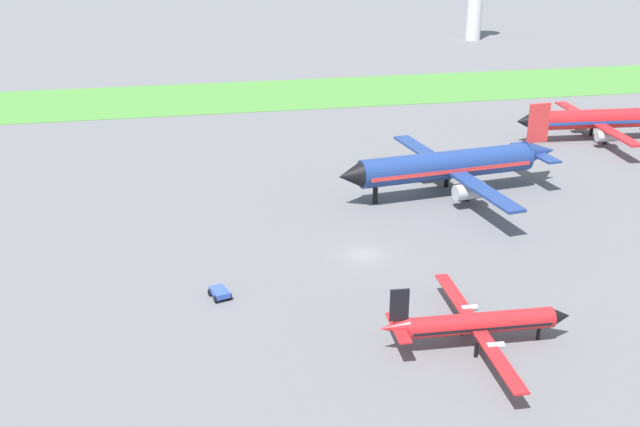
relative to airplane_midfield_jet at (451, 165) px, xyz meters
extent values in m
plane|color=slate|center=(-16.48, -16.74, -4.24)|extent=(600.00, 600.00, 0.00)
cube|color=#478438|center=(-16.48, 64.45, -4.20)|extent=(360.00, 28.00, 0.08)
cylinder|color=navy|center=(-0.65, -0.08, 0.09)|extent=(25.19, 6.87, 3.81)
cone|color=black|center=(-14.38, -1.80, 0.09)|extent=(3.90, 4.13, 3.73)
cone|color=navy|center=(13.77, 1.72, 0.56)|extent=(5.23, 4.00, 3.43)
cube|color=red|center=(-0.65, -0.08, -0.20)|extent=(23.83, 6.78, 0.53)
cube|color=navy|center=(1.07, -8.24, -0.58)|extent=(4.47, 16.78, 0.38)
cube|color=navy|center=(-0.99, 8.25, -0.58)|extent=(4.47, 16.78, 0.38)
cylinder|color=#B7BABF|center=(0.70, -5.27, -1.94)|extent=(4.38, 2.59, 2.09)
cylinder|color=#B7BABF|center=(-0.62, 5.28, -1.94)|extent=(4.38, 2.59, 2.09)
cube|color=red|center=(13.08, 1.64, 4.76)|extent=(3.15, 0.84, 5.54)
cube|color=navy|center=(13.39, -0.76, 0.47)|extent=(2.66, 5.06, 0.30)
cube|color=navy|center=(12.78, 4.04, 0.47)|extent=(2.66, 5.06, 0.30)
cylinder|color=black|center=(-10.95, -1.37, -3.03)|extent=(0.69, 0.69, 2.42)
cylinder|color=black|center=(1.44, -2.83, -3.03)|extent=(0.69, 0.69, 2.42)
cylinder|color=black|center=(0.70, 3.10, -3.03)|extent=(0.69, 0.69, 2.42)
cylinder|color=red|center=(32.73, 20.35, -0.55)|extent=(21.39, 4.79, 3.24)
cone|color=black|center=(20.97, 21.21, -0.55)|extent=(3.17, 3.38, 3.18)
cube|color=#19479E|center=(32.73, 20.35, -0.80)|extent=(20.22, 4.77, 0.45)
cube|color=red|center=(32.79, 13.25, -1.12)|extent=(3.09, 14.25, 0.32)
cube|color=red|center=(33.83, 27.35, -1.12)|extent=(3.09, 14.25, 0.32)
cylinder|color=#B7BABF|center=(32.98, 15.79, -2.28)|extent=(3.66, 2.04, 1.78)
cylinder|color=#B7BABF|center=(33.65, 24.82, -2.28)|extent=(3.66, 2.04, 1.78)
cylinder|color=black|center=(23.91, 20.99, -3.21)|extent=(0.58, 0.58, 2.06)
cylinder|color=black|center=(34.01, 17.70, -3.21)|extent=(0.58, 0.58, 2.06)
cylinder|color=black|center=(34.38, 22.78, -3.21)|extent=(0.58, 0.58, 2.06)
cylinder|color=red|center=(-11.09, -37.34, -1.98)|extent=(13.64, 2.48, 1.88)
cone|color=black|center=(-3.56, -37.67, -1.98)|extent=(1.96, 1.93, 1.85)
cone|color=red|center=(-18.99, -36.99, -1.74)|extent=(2.71, 1.81, 1.70)
cube|color=black|center=(-11.09, -37.34, -2.12)|extent=(12.89, 2.48, 0.26)
cube|color=red|center=(-11.24, -32.14, -2.31)|extent=(1.77, 10.41, 0.19)
cube|color=red|center=(-11.69, -42.50, -2.31)|extent=(1.77, 10.41, 0.19)
cylinder|color=#B7BABF|center=(-10.79, -34.03, -2.31)|extent=(1.53, 0.67, 0.60)
cylinder|color=#B7BABF|center=(-11.08, -40.66, -2.31)|extent=(1.53, 0.67, 0.60)
cube|color=black|center=(-18.62, -37.01, 0.47)|extent=(1.70, 0.30, 3.01)
cube|color=red|center=(-18.56, -35.69, -1.79)|extent=(1.25, 2.69, 0.15)
cube|color=red|center=(-18.68, -38.32, -1.79)|extent=(1.25, 2.69, 0.15)
cylinder|color=black|center=(-5.44, -37.59, -3.58)|extent=(0.34, 0.34, 1.32)
cylinder|color=black|center=(-11.95, -35.43, -3.58)|extent=(0.34, 0.34, 1.32)
cylinder|color=black|center=(-12.11, -39.16, -3.58)|extent=(0.34, 0.34, 1.32)
cube|color=#334FB2|center=(-33.30, -23.73, -3.61)|extent=(2.13, 2.73, 0.55)
cylinder|color=black|center=(-32.34, -24.32, -3.89)|extent=(0.44, 0.74, 0.70)
cylinder|color=black|center=(-33.78, -24.75, -3.89)|extent=(0.44, 0.74, 0.70)
cylinder|color=black|center=(-32.82, -22.71, -3.89)|extent=(0.44, 0.74, 0.70)
cylinder|color=black|center=(-34.26, -23.14, -3.89)|extent=(0.44, 0.74, 0.70)
camera|label=1|loc=(-36.82, -92.43, 32.35)|focal=42.60mm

